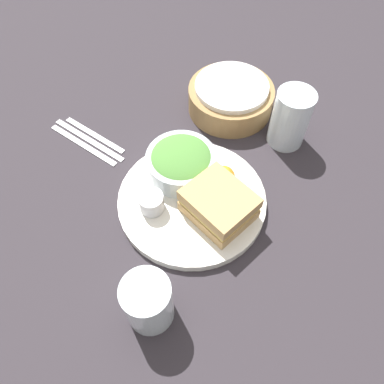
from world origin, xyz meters
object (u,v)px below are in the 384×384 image
at_px(drink_glass, 290,118).
at_px(spoon, 94,135).
at_px(plate, 192,200).
at_px(salad_bowl, 181,162).
at_px(fork, 83,145).
at_px(sandwich, 219,204).
at_px(bread_basket, 231,97).
at_px(dressing_cup, 151,202).
at_px(knife, 89,140).
at_px(water_glass, 148,302).

bearing_deg(drink_glass, spoon, -153.96).
distance_m(plate, salad_bowl, 0.08).
bearing_deg(spoon, plate, 176.36).
relative_size(salad_bowl, fork, 0.73).
xyz_separation_m(sandwich, fork, (-0.34, 0.03, -0.05)).
distance_m(bread_basket, fork, 0.35).
relative_size(dressing_cup, spoon, 0.28).
bearing_deg(dressing_cup, drink_glass, 61.66).
height_order(sandwich, dressing_cup, sandwich).
relative_size(sandwich, drink_glass, 1.12).
bearing_deg(knife, spoon, -90.00).
distance_m(fork, water_glass, 0.41).
height_order(dressing_cup, knife, dressing_cup).
bearing_deg(bread_basket, dressing_cup, -92.20).
height_order(plate, dressing_cup, dressing_cup).
distance_m(dressing_cup, water_glass, 0.19).
bearing_deg(fork, sandwich, -176.83).
bearing_deg(sandwich, bread_basket, 110.01).
distance_m(salad_bowl, spoon, 0.23).
xyz_separation_m(salad_bowl, bread_basket, (0.01, 0.23, -0.01)).
distance_m(sandwich, dressing_cup, 0.13).
bearing_deg(sandwich, salad_bowl, 153.02).
relative_size(bread_basket, knife, 0.98).
height_order(fork, water_glass, water_glass).
bearing_deg(fork, spoon, -90.00).
distance_m(plate, dressing_cup, 0.08).
height_order(spoon, water_glass, water_glass).
bearing_deg(plate, knife, 171.98).
xyz_separation_m(sandwich, salad_bowl, (-0.11, 0.06, 0.00)).
relative_size(sandwich, water_glass, 1.36).
bearing_deg(fork, salad_bowl, -165.54).
distance_m(bread_basket, water_glass, 0.51).
xyz_separation_m(dressing_cup, fork, (-0.23, 0.08, -0.03)).
relative_size(plate, bread_basket, 1.48).
xyz_separation_m(plate, water_glass, (0.04, -0.22, 0.04)).
bearing_deg(salad_bowl, water_glass, -71.82).
height_order(drink_glass, water_glass, drink_glass).
distance_m(knife, water_glass, 0.42).
height_order(fork, spoon, same).
xyz_separation_m(sandwich, dressing_cup, (-0.12, -0.05, -0.01)).
relative_size(plate, knife, 1.45).
bearing_deg(salad_bowl, knife, -177.89).
distance_m(sandwich, knife, 0.35).
distance_m(salad_bowl, fork, 0.24).
bearing_deg(sandwich, drink_glass, 79.78).
bearing_deg(salad_bowl, bread_basket, 88.67).
bearing_deg(bread_basket, drink_glass, -12.36).
distance_m(dressing_cup, fork, 0.24).
height_order(knife, water_glass, water_glass).
bearing_deg(knife, bread_basket, -126.84).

